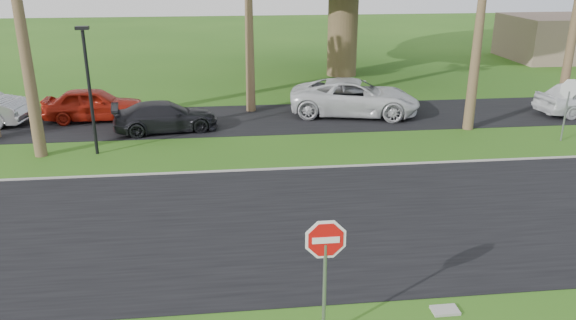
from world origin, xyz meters
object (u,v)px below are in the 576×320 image
(stop_sign_far, at_px, (568,97))
(car_dark, at_px, (166,117))
(stop_sign_near, at_px, (325,255))
(car_red, at_px, (94,104))
(car_minivan, at_px, (355,98))

(stop_sign_far, bearing_deg, car_dark, -11.20)
(stop_sign_near, xyz_separation_m, car_red, (-7.50, 16.13, -1.04))
(car_dark, height_order, car_minivan, car_minivan)
(car_dark, bearing_deg, car_red, 49.15)
(car_dark, relative_size, car_minivan, 0.73)
(car_dark, bearing_deg, car_minivan, -88.46)
(stop_sign_near, relative_size, car_minivan, 0.45)
(stop_sign_near, relative_size, stop_sign_far, 1.00)
(car_red, xyz_separation_m, car_dark, (3.31, -2.03, -0.11))
(stop_sign_far, xyz_separation_m, car_dark, (-15.69, 3.11, -1.16))
(car_red, height_order, car_dark, car_red)
(car_red, bearing_deg, stop_sign_near, -155.44)
(stop_sign_far, distance_m, car_red, 19.71)
(car_minivan, bearing_deg, car_red, 101.01)
(car_dark, distance_m, car_minivan, 8.55)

